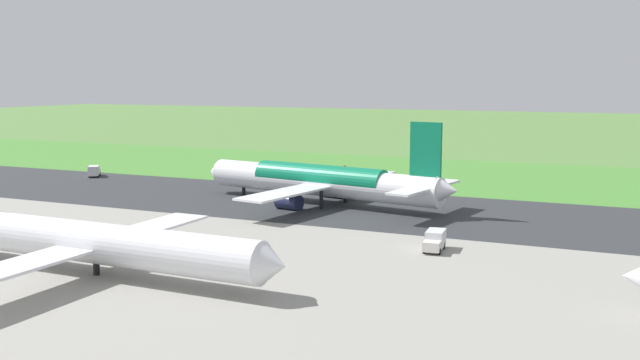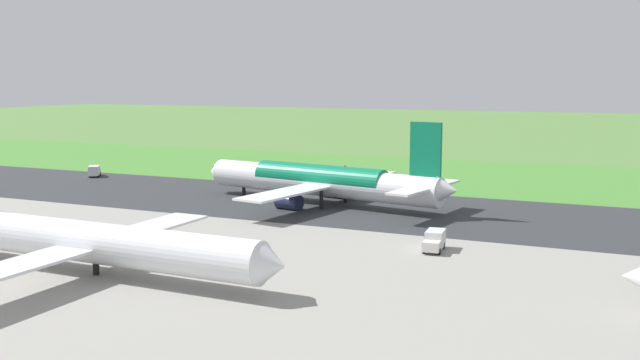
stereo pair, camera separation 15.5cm
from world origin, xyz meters
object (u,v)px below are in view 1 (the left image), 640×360
object	(u,v)px
airliner_main	(322,181)
airliner_parked_mid	(93,242)
service_truck_baggage	(94,171)
service_truck_fuel	(435,240)
no_stopping_sign	(345,170)
traffic_cone_orange	(335,171)

from	to	relation	value
airliner_main	airliner_parked_mid	bearing A→B (deg)	84.69
service_truck_baggage	service_truck_fuel	distance (m)	100.13
service_truck_fuel	airliner_main	bearing A→B (deg)	-43.08
airliner_parked_mid	service_truck_baggage	size ratio (longest dim) A/B	8.31
airliner_main	no_stopping_sign	distance (m)	40.21
service_truck_baggage	service_truck_fuel	bearing A→B (deg)	157.18
airliner_main	service_truck_fuel	world-z (taller)	airliner_main
airliner_main	traffic_cone_orange	xyz separation A→B (m)	(15.35, -42.77, -4.08)
service_truck_fuel	traffic_cone_orange	xyz separation A→B (m)	(43.60, -69.19, -1.13)
airliner_main	service_truck_baggage	bearing A→B (deg)	-10.97
service_truck_baggage	no_stopping_sign	xyz separation A→B (m)	(-53.05, -26.15, 0.02)
service_truck_baggage	traffic_cone_orange	size ratio (longest dim) A/B	10.99
airliner_parked_mid	service_truck_baggage	xyz separation A→B (m)	(58.99, -66.81, -2.61)
service_truck_baggage	no_stopping_sign	world-z (taller)	service_truck_baggage
airliner_parked_mid	airliner_main	bearing A→B (deg)	-95.31
airliner_main	traffic_cone_orange	distance (m)	45.62
airliner_parked_mid	service_truck_fuel	xyz separation A→B (m)	(-33.31, -27.98, -2.61)
no_stopping_sign	service_truck_fuel	bearing A→B (deg)	121.13
airliner_parked_mid	traffic_cone_orange	world-z (taller)	airliner_parked_mid
service_truck_fuel	traffic_cone_orange	distance (m)	81.78
no_stopping_sign	traffic_cone_orange	distance (m)	6.16
airliner_main	service_truck_fuel	size ratio (longest dim) A/B	9.02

